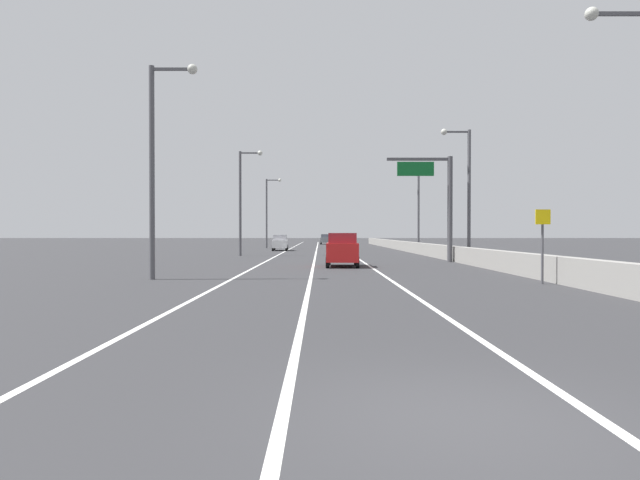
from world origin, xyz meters
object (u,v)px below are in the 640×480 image
at_px(lamp_post_right_second, 462,185).
at_px(car_white_2, 278,243).
at_px(lamp_post_left_mid, 240,195).
at_px(car_red_0, 340,250).
at_px(lamp_post_right_near, 634,129).
at_px(speed_advisory_sign, 539,240).
at_px(car_gray_1, 323,239).
at_px(overhead_sign_gantry, 437,195).
at_px(lamp_post_left_far, 266,208).
at_px(lamp_post_right_third, 413,202).
at_px(lamp_post_left_near, 155,155).

xyz_separation_m(lamp_post_right_second, car_white_2, (-15.06, 25.08, -4.56)).
height_order(lamp_post_left_mid, car_red_0, lamp_post_left_mid).
bearing_deg(lamp_post_right_near, lamp_post_right_second, 90.28).
distance_m(speed_advisory_sign, car_gray_1, 78.79).
relative_size(lamp_post_left_mid, car_gray_1, 2.12).
bearing_deg(car_gray_1, speed_advisory_sign, -84.24).
relative_size(speed_advisory_sign, lamp_post_right_second, 0.32).
distance_m(lamp_post_right_near, car_white_2, 48.45).
relative_size(overhead_sign_gantry, lamp_post_right_second, 0.79).
relative_size(lamp_post_right_near, car_red_0, 2.29).
height_order(speed_advisory_sign, lamp_post_left_far, lamp_post_left_far).
bearing_deg(overhead_sign_gantry, lamp_post_left_mid, 146.18).
xyz_separation_m(lamp_post_left_mid, car_red_0, (8.30, -15.65, -4.46)).
distance_m(overhead_sign_gantry, lamp_post_left_far, 38.45).
relative_size(overhead_sign_gantry, lamp_post_left_mid, 0.79).
distance_m(lamp_post_right_third, car_white_2, 16.49).
bearing_deg(lamp_post_right_near, car_gray_1, 96.55).
height_order(lamp_post_left_near, car_white_2, lamp_post_left_near).
xyz_separation_m(overhead_sign_gantry, lamp_post_right_third, (2.04, 20.90, 0.76)).
xyz_separation_m(car_gray_1, car_white_2, (-5.73, -36.41, -0.01)).
bearing_deg(overhead_sign_gantry, lamp_post_right_second, 5.88).
distance_m(lamp_post_right_near, lamp_post_left_mid, 35.42).
height_order(lamp_post_right_third, car_white_2, lamp_post_right_third).
xyz_separation_m(speed_advisory_sign, car_white_2, (-13.63, 41.97, -0.84)).
relative_size(speed_advisory_sign, lamp_post_left_far, 0.32).
bearing_deg(lamp_post_right_third, lamp_post_right_second, -90.47).
xyz_separation_m(overhead_sign_gantry, car_gray_1, (-7.46, 61.69, -3.80)).
bearing_deg(lamp_post_right_near, car_red_0, 120.90).
height_order(speed_advisory_sign, lamp_post_left_near, lamp_post_left_near).
bearing_deg(car_gray_1, overhead_sign_gantry, -83.10).
height_order(overhead_sign_gantry, lamp_post_right_near, lamp_post_right_near).
xyz_separation_m(lamp_post_right_third, car_white_2, (-15.23, 4.37, -4.56)).
relative_size(lamp_post_right_second, car_white_2, 2.14).
height_order(speed_advisory_sign, car_red_0, speed_advisory_sign).
bearing_deg(lamp_post_right_third, lamp_post_left_mid, -148.83).
bearing_deg(car_white_2, car_gray_1, 81.06).
distance_m(lamp_post_right_third, lamp_post_left_far, 22.62).
height_order(speed_advisory_sign, lamp_post_right_near, lamp_post_right_near).
xyz_separation_m(lamp_post_right_second, car_red_0, (-9.00, -5.51, -4.46)).
xyz_separation_m(overhead_sign_gantry, lamp_post_right_near, (1.97, -20.51, 0.76)).
bearing_deg(lamp_post_right_third, overhead_sign_gantry, -95.58).
xyz_separation_m(speed_advisory_sign, lamp_post_right_near, (1.53, -3.82, 3.72)).
bearing_deg(lamp_post_left_mid, speed_advisory_sign, -59.59).
bearing_deg(lamp_post_right_third, lamp_post_left_far, 140.85).
relative_size(lamp_post_left_far, car_gray_1, 2.12).
xyz_separation_m(lamp_post_left_mid, car_white_2, (2.23, 14.94, -4.56)).
distance_m(lamp_post_left_near, lamp_post_left_mid, 24.85).
relative_size(lamp_post_left_near, car_gray_1, 2.12).
bearing_deg(lamp_post_left_far, lamp_post_right_second, -63.59).
bearing_deg(car_red_0, car_white_2, 101.22).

